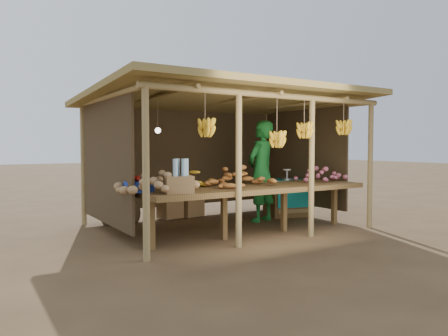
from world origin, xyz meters
TOP-DOWN VIEW (x-y plane):
  - ground at (0.00, 0.00)m, footprint 60.00×60.00m
  - stall_structure at (0.02, -0.13)m, footprint 4.70×3.50m
  - counter at (0.00, -0.95)m, footprint 3.90×1.05m
  - potato_heap at (-1.65, -0.99)m, footprint 1.30×1.01m
  - sweet_potato_heap at (-0.20, -0.84)m, footprint 1.20×0.96m
  - onion_heap at (1.49, -0.95)m, footprint 1.02×0.76m
  - banana_pile at (-1.03, -0.62)m, footprint 0.65×0.51m
  - tomato_basin at (-1.90, -0.76)m, footprint 0.44×0.44m
  - bottle_box at (-1.50, -1.23)m, footprint 0.45×0.40m
  - vendor at (0.87, 0.04)m, footprint 0.82×0.67m
  - tarp_crate at (1.69, 0.30)m, footprint 0.98×0.90m
  - carton_stack at (-0.19, 1.20)m, footprint 0.97×0.43m
  - burlap_sacks at (-1.51, 1.18)m, footprint 0.75×0.39m

SIDE VIEW (x-z plane):
  - ground at x=0.00m, z-range 0.00..0.00m
  - burlap_sacks at x=-1.51m, z-range -0.03..0.50m
  - carton_stack at x=-0.19m, z-range -0.04..0.64m
  - tarp_crate at x=1.69m, z-range -0.09..0.90m
  - counter at x=0.00m, z-range 0.34..1.14m
  - tomato_basin at x=-1.90m, z-range 0.78..1.01m
  - vendor at x=0.87m, z-range 0.00..1.93m
  - banana_pile at x=-1.03m, z-range 0.80..1.15m
  - sweet_potato_heap at x=-0.20m, z-range 0.80..1.16m
  - onion_heap at x=1.49m, z-range 0.80..1.16m
  - bottle_box at x=-1.50m, z-range 0.74..1.22m
  - potato_heap at x=-1.65m, z-range 0.80..1.17m
  - stall_structure at x=0.02m, z-range 0.69..3.12m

